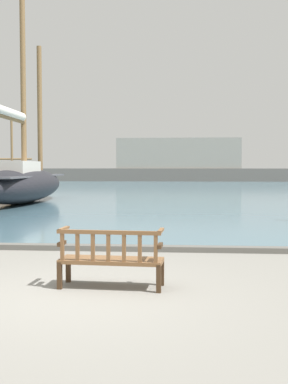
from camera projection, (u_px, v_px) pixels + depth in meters
ground_plane at (73, 296)px, 6.96m from camera, size 160.00×160.00×0.00m
harbor_water at (167, 184)px, 50.76m from camera, size 100.00×80.00×0.08m
quay_edge_kerb at (112, 248)px, 10.79m from camera, size 40.00×0.30×0.12m
park_bench at (111, 258)px, 7.44m from camera, size 1.63×0.62×0.92m
sailboat_nearest_port at (22, 181)px, 24.09m from camera, size 2.88×10.89×11.80m
far_breakwater at (173, 167)px, 61.18m from camera, size 54.48×2.40×5.55m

